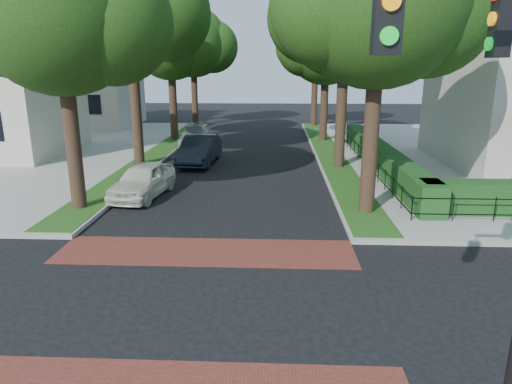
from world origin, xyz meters
TOP-DOWN VIEW (x-y plane):
  - ground at (0.00, 0.00)m, footprint 120.00×120.00m
  - crosswalk_far at (0.00, 3.20)m, footprint 9.00×2.20m
  - grass_strip_ne at (5.40, 19.10)m, footprint 1.60×29.80m
  - grass_strip_nw at (-5.40, 19.10)m, footprint 1.60×29.80m
  - tree_right_mid at (5.61, 15.25)m, footprint 8.25×7.09m
  - tree_right_far at (5.60, 24.22)m, footprint 7.25×6.23m
  - tree_right_back at (5.60, 33.23)m, footprint 7.50×6.45m
  - tree_left_near at (-5.40, 7.23)m, footprint 7.50×6.45m
  - tree_left_mid at (-5.39, 15.24)m, footprint 8.00×6.88m
  - tree_left_far at (-5.40, 24.22)m, footprint 7.00×6.02m
  - tree_left_back at (-5.40, 33.24)m, footprint 7.75×6.66m
  - hedge_main_road at (7.70, 15.00)m, footprint 1.00×18.00m
  - fence_main_road at (6.90, 15.00)m, footprint 0.06×18.00m
  - house_left_far at (-15.49, 31.99)m, footprint 10.00×9.00m
  - parked_car_front at (-3.60, 9.11)m, footprint 2.28×4.49m
  - parked_car_middle at (-2.30, 16.03)m, footprint 2.01×5.01m
  - parked_car_rear at (-3.60, 21.88)m, footprint 2.46×5.05m

SIDE VIEW (x-z plane):
  - ground at x=0.00m, z-range 0.00..0.00m
  - crosswalk_far at x=0.00m, z-range 0.00..0.01m
  - grass_strip_ne at x=5.40m, z-range 0.15..0.17m
  - grass_strip_nw at x=-5.40m, z-range 0.15..0.17m
  - fence_main_road at x=6.90m, z-range 0.15..1.05m
  - parked_car_rear at x=-3.60m, z-range 0.00..1.42m
  - parked_car_front at x=-3.60m, z-range 0.00..1.47m
  - hedge_main_road at x=7.70m, z-range 0.15..1.35m
  - parked_car_middle at x=-2.30m, z-range 0.00..1.62m
  - house_left_far at x=-15.49m, z-range -0.03..10.11m
  - tree_right_far at x=5.60m, z-range 2.04..11.78m
  - tree_left_far at x=-5.40m, z-range 2.19..12.05m
  - tree_right_back at x=5.60m, z-range 2.17..12.37m
  - tree_left_near at x=-5.40m, z-range 2.17..12.37m
  - tree_left_back at x=-5.40m, z-range 2.19..12.63m
  - tree_right_mid at x=5.61m, z-range 2.38..13.60m
  - tree_left_mid at x=-5.39m, z-range 2.60..14.08m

